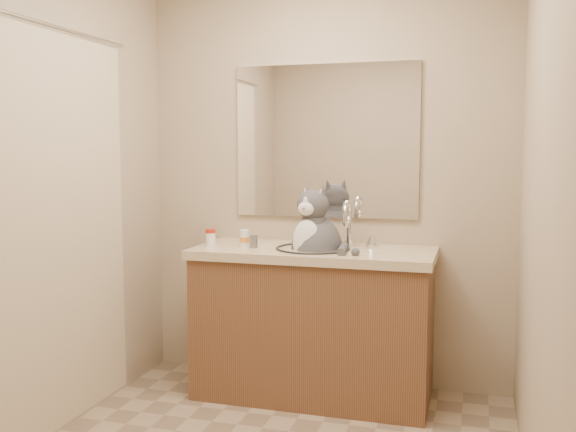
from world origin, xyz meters
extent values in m
cube|color=tan|center=(0.00, 1.25, 1.20)|extent=(2.20, 0.01, 2.40)
cube|color=tan|center=(0.00, -1.25, 1.20)|extent=(2.20, 0.01, 2.40)
cube|color=tan|center=(-1.10, 0.00, 1.20)|extent=(0.01, 2.50, 2.40)
cube|color=tan|center=(1.10, 0.00, 1.20)|extent=(0.01, 2.50, 2.40)
cube|color=brown|center=(0.00, 0.96, 0.40)|extent=(1.30, 0.55, 0.80)
cube|color=beige|center=(0.00, 0.96, 0.83)|extent=(1.34, 0.59, 0.05)
torus|color=black|center=(0.00, 0.94, 0.85)|extent=(0.42, 0.42, 0.02)
ellipsoid|color=white|center=(0.00, 0.94, 0.78)|extent=(0.40, 0.40, 0.15)
cylinder|color=silver|center=(0.17, 1.11, 0.95)|extent=(0.03, 0.03, 0.18)
torus|color=silver|center=(0.17, 1.05, 1.04)|extent=(0.03, 0.16, 0.16)
cone|color=silver|center=(0.30, 1.11, 0.90)|extent=(0.06, 0.06, 0.08)
cube|color=white|center=(0.00, 1.24, 1.45)|extent=(1.10, 0.02, 0.90)
cube|color=beige|center=(-1.05, 0.10, 1.00)|extent=(0.01, 1.20, 1.90)
cylinder|color=silver|center=(-1.05, 0.10, 1.97)|extent=(0.02, 1.30, 0.02)
ellipsoid|color=#4B4B50|center=(0.02, 0.97, 0.84)|extent=(0.37, 0.39, 0.39)
ellipsoid|color=silver|center=(-0.02, 0.87, 0.90)|extent=(0.18, 0.13, 0.24)
ellipsoid|color=#4B4B50|center=(0.00, 0.93, 1.10)|extent=(0.21, 0.20, 0.17)
ellipsoid|color=silver|center=(-0.02, 0.86, 1.08)|extent=(0.10, 0.07, 0.08)
sphere|color=#D88C8C|center=(-0.03, 0.84, 1.09)|extent=(0.02, 0.02, 0.02)
cone|color=#4B4B50|center=(-0.04, 0.96, 1.18)|extent=(0.09, 0.08, 0.09)
cone|color=#4B4B50|center=(0.05, 0.93, 1.18)|extent=(0.09, 0.08, 0.09)
cylinder|color=#4B4B50|center=(0.18, 0.88, 0.87)|extent=(0.08, 0.26, 0.04)
cylinder|color=white|center=(-0.59, 0.89, 0.89)|extent=(0.06, 0.06, 0.08)
cylinder|color=#B32213|center=(-0.59, 0.89, 0.94)|extent=(0.07, 0.07, 0.02)
cylinder|color=white|center=(-0.40, 0.93, 0.89)|extent=(0.06, 0.06, 0.08)
cylinder|color=orange|center=(-0.40, 0.93, 0.89)|extent=(0.06, 0.06, 0.03)
cylinder|color=white|center=(-0.40, 0.93, 0.94)|extent=(0.06, 0.06, 0.02)
cylinder|color=slate|center=(-0.33, 0.89, 0.89)|extent=(0.06, 0.06, 0.07)
camera|label=1|loc=(0.87, -2.48, 1.40)|focal=40.00mm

